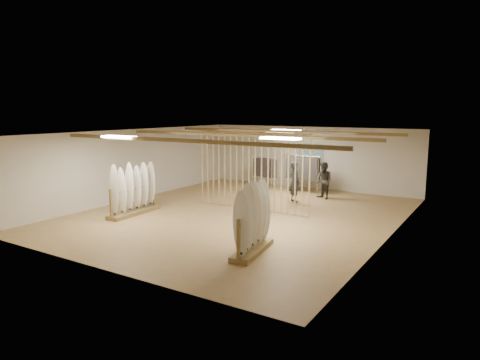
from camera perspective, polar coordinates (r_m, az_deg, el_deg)
The scene contains 16 objects.
floor at distance 14.76m, azimuth 0.00°, elevation -4.60°, with size 12.00×12.00×0.00m, color #A88351.
ceiling at distance 14.34m, azimuth 0.00°, elevation 6.32°, with size 12.00×12.00×0.00m, color gray.
wall_back at distance 19.79m, azimuth 9.23°, elevation 2.97°, with size 12.00×12.00×0.00m, color beige.
wall_front at distance 10.00m, azimuth -18.54°, elevation -3.62°, with size 12.00×12.00×0.00m, color beige.
wall_left at distance 17.62m, azimuth -13.95°, elevation 2.04°, with size 12.00×12.00×0.00m, color beige.
wall_right at distance 12.61m, azimuth 19.67°, elevation -1.06°, with size 12.00×12.00×0.00m, color beige.
ceiling_slats at distance 14.35m, azimuth 0.00°, elevation 6.00°, with size 9.50×6.12×0.10m, color olive.
light_panels at distance 14.35m, azimuth 0.00°, elevation 6.08°, with size 1.20×0.35×0.06m, color white.
bamboo_partition at distance 15.16m, azimuth 1.60°, elevation 1.16°, with size 4.45×0.05×2.78m.
poster at distance 19.75m, azimuth 9.22°, elevation 3.54°, with size 1.40×0.03×0.90m, color teal.
rack_left at distance 15.10m, azimuth -14.01°, elevation -2.22°, with size 0.60×2.21×1.76m.
rack_right at distance 10.76m, azimuth 1.68°, elevation -6.56°, with size 0.78×1.93×1.79m.
clothing_rack_a at distance 19.66m, azimuth 3.34°, elevation 1.63°, with size 1.27×0.72×1.42m.
clothing_rack_b at distance 18.62m, azimuth 8.38°, elevation 1.59°, with size 1.54×0.43×1.65m.
shopper_a at distance 16.73m, azimuth 7.28°, elevation 0.10°, with size 0.65×0.44×1.78m, color #282A30.
shopper_b at distance 17.46m, azimuth 11.12°, elevation 0.24°, with size 0.82×0.64×1.69m, color #2F2B25.
Camera 1 is at (7.57, -12.16, 3.56)m, focal length 32.00 mm.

